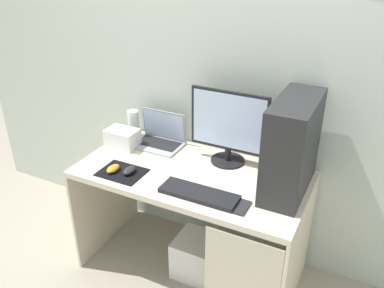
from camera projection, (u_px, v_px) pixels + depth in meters
ground_plane at (192, 266)px, 2.66m from camera, size 8.00×8.00×0.00m
wall_back at (221, 58)px, 2.36m from camera, size 4.00×0.05×2.60m
desk at (193, 195)px, 2.38m from camera, size 1.33×0.67×0.73m
pc_tower at (292, 146)px, 2.06m from camera, size 0.20×0.48×0.51m
monitor at (229, 127)px, 2.33m from camera, size 0.47×0.20×0.45m
laptop at (160, 138)px, 2.62m from camera, size 0.32×0.22×0.21m
speaker at (134, 123)px, 2.71m from camera, size 0.07×0.07×0.18m
projector at (123, 138)px, 2.59m from camera, size 0.20×0.14×0.12m
keyboard at (199, 194)px, 2.11m from camera, size 0.42×0.14×0.02m
mousepad at (122, 172)px, 2.32m from camera, size 0.26×0.20×0.00m
mouse_left at (129, 170)px, 2.30m from camera, size 0.06×0.10×0.03m
mouse_right at (113, 169)px, 2.32m from camera, size 0.06×0.10×0.03m
cell_phone at (241, 207)px, 2.02m from camera, size 0.07×0.13×0.01m
subwoofer at (197, 256)px, 2.56m from camera, size 0.26×0.26×0.26m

